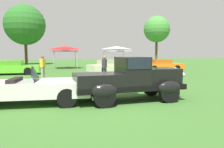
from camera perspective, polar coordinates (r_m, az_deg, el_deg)
ground_plane at (r=7.87m, az=0.48°, el=-7.92°), size 120.00×120.00×0.00m
feature_pickup_truck at (r=8.18m, az=4.90°, el=-1.26°), size 4.34×1.99×1.70m
neighbor_convertible at (r=8.23m, az=-20.87°, el=-3.57°), size 4.73×2.08×1.40m
show_car_lime at (r=20.23m, az=-25.35°, el=1.58°), size 4.49×1.76×1.22m
show_car_cream at (r=19.72m, az=-0.35°, el=2.03°), size 4.61×2.88×1.22m
show_car_orange at (r=22.27m, az=13.36°, el=2.29°), size 4.17×1.78×1.22m
spectator_near_truck at (r=15.64m, az=-18.18°, el=1.95°), size 0.39×0.46×1.69m
spectator_between_cars at (r=13.87m, az=-2.07°, el=1.80°), size 0.40×0.47×1.69m
canopy_tent_center_field at (r=26.19m, az=-12.56°, el=6.78°), size 2.91×2.91×2.71m
canopy_tent_right_field at (r=26.65m, az=1.27°, el=6.89°), size 3.03×3.03×2.71m
treeline_mid_left at (r=36.48m, az=-22.43°, el=12.13°), size 6.25×6.25×9.37m
treeline_center at (r=40.57m, az=11.99°, el=11.70°), size 4.80×4.80×8.64m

